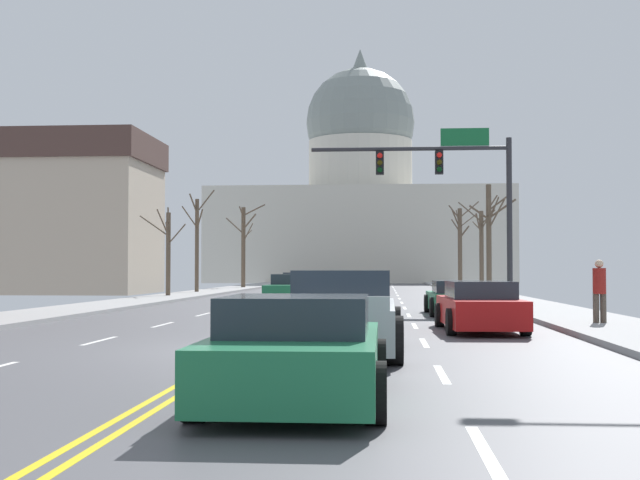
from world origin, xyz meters
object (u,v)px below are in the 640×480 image
object	(u,v)px
sedan_near_01	(479,307)
sedan_oncoming_02	(323,282)
pickup_truck_near_02	(341,316)
sedan_oncoming_03	(293,280)
street_lamp_right	(638,109)
pedestrian_01	(599,288)
sedan_near_03	(298,353)
sedan_oncoming_00	(290,290)
sedan_oncoming_01	(313,285)
sedan_near_00	(457,299)
signal_gantry	(453,179)

from	to	relation	value
sedan_near_01	sedan_oncoming_02	size ratio (longest dim) A/B	1.06
pickup_truck_near_02	sedan_oncoming_03	xyz separation A→B (m)	(-7.25, 58.58, -0.12)
sedan_oncoming_03	street_lamp_right	bearing A→B (deg)	-76.69
sedan_oncoming_03	pedestrian_01	bearing A→B (deg)	-75.09
sedan_oncoming_03	sedan_near_03	bearing A→B (deg)	-83.76
sedan_oncoming_00	pedestrian_01	distance (m)	17.97
sedan_near_01	sedan_oncoming_03	world-z (taller)	sedan_near_01
pickup_truck_near_02	sedan_oncoming_01	xyz separation A→B (m)	(-3.43, 34.31, -0.11)
street_lamp_right	sedan_oncoming_00	world-z (taller)	street_lamp_right
street_lamp_right	sedan_oncoming_01	xyz separation A→B (m)	(-9.51, 32.10, -4.31)
sedan_near_00	pedestrian_01	bearing A→B (deg)	-62.40
sedan_oncoming_00	pedestrian_01	world-z (taller)	pedestrian_01
sedan_near_00	sedan_near_01	world-z (taller)	sedan_near_01
sedan_oncoming_02	street_lamp_right	bearing A→B (deg)	-77.62
signal_gantry	sedan_oncoming_03	size ratio (longest dim) A/B	1.69
signal_gantry	sedan_oncoming_01	size ratio (longest dim) A/B	1.71
signal_gantry	sedan_oncoming_01	bearing A→B (deg)	112.61
street_lamp_right	sedan_oncoming_02	world-z (taller)	street_lamp_right
sedan_near_00	sedan_oncoming_02	bearing A→B (deg)	101.73
sedan_oncoming_03	pedestrian_01	distance (m)	53.38
sedan_oncoming_00	sedan_oncoming_03	world-z (taller)	sedan_oncoming_00
signal_gantry	sedan_near_03	size ratio (longest dim) A/B	1.85
street_lamp_right	pedestrian_01	size ratio (longest dim) A/B	4.86
sedan_oncoming_00	signal_gantry	bearing A→B (deg)	-32.51
signal_gantry	sedan_oncoming_03	bearing A→B (deg)	104.76
sedan_near_01	pedestrian_01	world-z (taller)	pedestrian_01
pickup_truck_near_02	sedan_oncoming_03	world-z (taller)	pickup_truck_near_02
street_lamp_right	sedan_near_03	bearing A→B (deg)	-128.37
pickup_truck_near_02	sedan_near_00	bearing A→B (deg)	75.87
sedan_near_00	sedan_near_01	bearing A→B (deg)	-90.80
sedan_near_01	signal_gantry	bearing A→B (deg)	88.24
sedan_near_01	pedestrian_01	distance (m)	3.58
street_lamp_right	sedan_oncoming_00	xyz separation A→B (m)	(-9.51, 19.78, -4.28)
sedan_oncoming_00	sedan_oncoming_02	size ratio (longest dim) A/B	1.04
sedan_oncoming_01	sedan_oncoming_02	world-z (taller)	sedan_oncoming_01
sedan_oncoming_00	street_lamp_right	bearing A→B (deg)	-64.33
sedan_oncoming_01	pedestrian_01	distance (m)	29.05
pickup_truck_near_02	sedan_oncoming_03	bearing A→B (deg)	97.06
sedan_near_00	sedan_near_01	distance (m)	7.44
street_lamp_right	sedan_near_03	world-z (taller)	street_lamp_right
pickup_truck_near_02	sedan_near_03	size ratio (longest dim) A/B	1.31
sedan_near_03	sedan_oncoming_03	world-z (taller)	sedan_near_03
pickup_truck_near_02	sedan_near_03	xyz separation A→B (m)	(-0.21, -5.74, -0.11)
signal_gantry	sedan_near_00	bearing A→B (deg)	-93.38
street_lamp_right	sedan_near_01	world-z (taller)	street_lamp_right
sedan_near_01	sedan_oncoming_03	size ratio (longest dim) A/B	1.01
street_lamp_right	sedan_oncoming_00	size ratio (longest dim) A/B	1.73
street_lamp_right	sedan_near_00	distance (m)	12.05
sedan_near_03	sedan_oncoming_00	bearing A→B (deg)	96.59
sedan_near_01	sedan_oncoming_01	size ratio (longest dim) A/B	1.02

